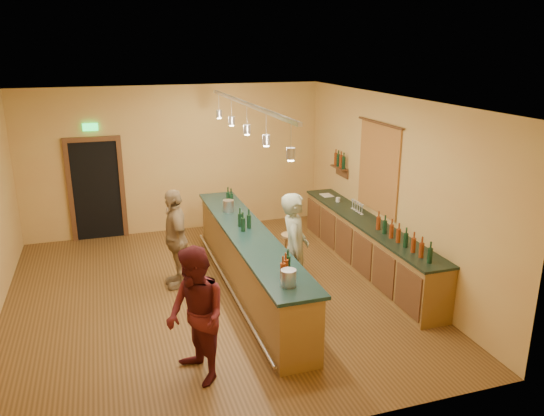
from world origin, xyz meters
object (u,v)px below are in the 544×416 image
object	(u,v)px
back_counter	(367,245)
customer_a	(196,316)
customer_b	(175,238)
tasting_bar	(249,257)
bar_stool	(291,242)
bartender	(295,251)

from	to	relation	value
back_counter	customer_a	distance (m)	4.31
customer_b	back_counter	bearing A→B (deg)	80.25
tasting_bar	bar_stool	size ratio (longest dim) A/B	7.05
bartender	customer_a	bearing A→B (deg)	149.72
tasting_bar	customer_a	world-z (taller)	customer_a
bartender	bar_stool	xyz separation A→B (m)	(0.39, 1.24, -0.35)
back_counter	customer_b	distance (m)	3.48
bar_stool	customer_b	bearing A→B (deg)	178.35
bartender	customer_b	xyz separation A→B (m)	(-1.67, 1.30, -0.07)
bar_stool	customer_a	bearing A→B (deg)	-128.95
customer_a	customer_b	bearing A→B (deg)	160.25
customer_b	bar_stool	distance (m)	2.08
bartender	bar_stool	bearing A→B (deg)	3.13
bartender	bar_stool	world-z (taller)	bartender
tasting_bar	customer_b	size ratio (longest dim) A/B	2.96
tasting_bar	customer_a	xyz separation A→B (m)	(-1.27, -2.20, 0.26)
tasting_bar	bartender	bearing A→B (deg)	-52.19
back_counter	bar_stool	distance (m)	1.41
back_counter	customer_b	xyz separation A→B (m)	(-3.43, 0.41, 0.38)
bartender	bar_stool	distance (m)	1.35
back_counter	customer_b	bearing A→B (deg)	173.16
customer_a	bar_stool	world-z (taller)	customer_a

